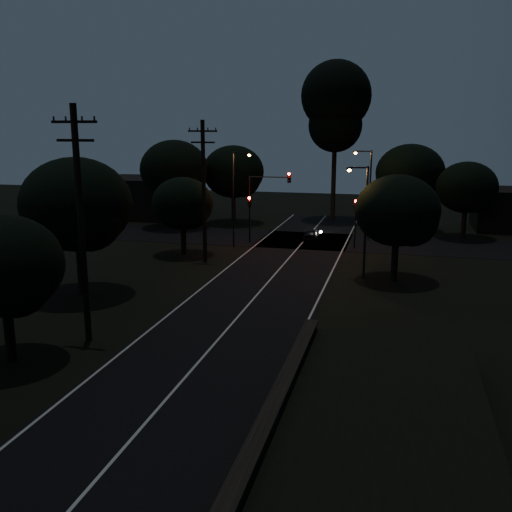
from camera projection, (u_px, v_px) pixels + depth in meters
The scene contains 20 objects.
road_surface at pixel (280, 269), 41.11m from camera, with size 60.00×70.00×0.03m.
utility_pole_mid at pixel (81, 222), 26.03m from camera, with size 2.20×0.30×11.00m.
utility_pole_far at pixel (204, 189), 42.17m from camera, with size 2.20×0.30×10.50m.
tree_left_b at pixel (5, 269), 23.87m from camera, with size 5.06×5.06×6.44m.
tree_left_c at pixel (79, 207), 33.62m from camera, with size 6.57×6.57×8.29m.
tree_left_d at pixel (184, 205), 44.85m from camera, with size 4.86×4.86×6.17m.
tree_far_nw at pixel (235, 173), 59.77m from camera, with size 6.44×6.44×8.16m.
tree_far_w at pixel (176, 171), 57.07m from camera, with size 6.88×6.88×8.78m.
tree_far_ne at pixel (413, 175), 55.45m from camera, with size 6.66×6.66×8.43m.
tree_far_e at pixel (469, 189), 51.66m from camera, with size 5.49×5.49×6.97m.
tree_right_a at pixel (400, 213), 37.00m from camera, with size 5.52×5.52×7.02m.
tall_pine at pixel (336, 105), 60.77m from camera, with size 7.47×7.47×16.99m.
building_left at pixel (146, 197), 65.14m from camera, with size 10.00×8.00×4.40m, color black.
signal_left at pixel (250, 211), 49.97m from camera, with size 0.28×0.35×4.10m.
signal_right at pixel (355, 214), 47.79m from camera, with size 0.28×0.35×4.10m.
signal_mast at pixel (268, 194), 49.25m from camera, with size 3.70×0.35×6.25m.
streetlight_a at pixel (235, 192), 47.86m from camera, with size 1.66×0.26×8.00m.
streetlight_b at pixel (368, 188), 51.02m from camera, with size 1.66×0.26×8.00m.
streetlight_c at pixel (363, 214), 37.71m from camera, with size 1.46×0.26×7.50m.
car at pixel (312, 234), 51.42m from camera, with size 1.25×3.11×1.06m, color black.
Camera 1 is at (8.04, -8.00, 9.96)m, focal length 40.00 mm.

